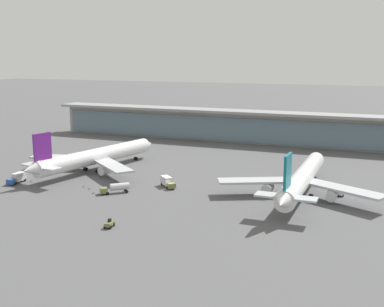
# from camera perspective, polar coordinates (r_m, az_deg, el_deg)

# --- Properties ---
(ground_plane) EXTENTS (1200.00, 1200.00, 0.00)m
(ground_plane) POSITION_cam_1_polar(r_m,az_deg,el_deg) (146.54, -2.79, -4.26)
(ground_plane) COLOR #515154
(airliner_left_stand) EXTENTS (46.53, 61.37, 16.46)m
(airliner_left_stand) POSITION_cam_1_polar(r_m,az_deg,el_deg) (171.56, -11.57, -0.38)
(airliner_left_stand) COLOR white
(airliner_left_stand) RESTS_ON ground
(airliner_centre_stand) EXTENTS (47.57, 61.68, 16.46)m
(airliner_centre_stand) POSITION_cam_1_polar(r_m,az_deg,el_deg) (141.45, 12.97, -2.94)
(airliner_centre_stand) COLOR white
(airliner_centre_stand) RESTS_ON ground
(service_truck_near_nose_white) EXTENTS (2.82, 3.32, 2.05)m
(service_truck_near_nose_white) POSITION_cam_1_polar(r_m,az_deg,el_deg) (145.62, 17.17, -4.51)
(service_truck_near_nose_white) COLOR silver
(service_truck_near_nose_white) RESTS_ON ground
(service_truck_under_wing_blue) EXTENTS (2.96, 7.48, 3.10)m
(service_truck_under_wing_blue) POSITION_cam_1_polar(r_m,az_deg,el_deg) (163.06, -20.11, -2.72)
(service_truck_under_wing_blue) COLOR #234C9E
(service_truck_under_wing_blue) RESTS_ON ground
(service_truck_mid_apron_olive) EXTENTS (2.11, 3.08, 2.05)m
(service_truck_mid_apron_olive) POSITION_cam_1_polar(r_m,az_deg,el_deg) (115.77, -9.83, -8.26)
(service_truck_mid_apron_olive) COLOR olive
(service_truck_mid_apron_olive) RESTS_ON ground
(service_truck_by_tail_olive) EXTENTS (7.90, 7.42, 2.95)m
(service_truck_by_tail_olive) POSITION_cam_1_polar(r_m,az_deg,el_deg) (143.45, -9.04, -4.02)
(service_truck_by_tail_olive) COLOR olive
(service_truck_by_tail_olive) RESTS_ON ground
(service_truck_on_taxiway_olive) EXTENTS (6.92, 6.64, 3.10)m
(service_truck_on_taxiway_olive) POSITION_cam_1_polar(r_m,az_deg,el_deg) (148.59, -2.95, -3.36)
(service_truck_on_taxiway_olive) COLOR olive
(service_truck_on_taxiway_olive) RESTS_ON ground
(terminal_building) EXTENTS (199.04, 12.80, 15.20)m
(terminal_building) POSITION_cam_1_polar(r_m,az_deg,el_deg) (226.17, 6.61, 3.27)
(terminal_building) COLOR #9E998E
(terminal_building) RESTS_ON ground
(safety_cone_alpha) EXTENTS (0.62, 0.62, 0.70)m
(safety_cone_alpha) POSITION_cam_1_polar(r_m,az_deg,el_deg) (152.36, -12.81, -3.80)
(safety_cone_alpha) COLOR orange
(safety_cone_alpha) RESTS_ON ground
(safety_cone_bravo) EXTENTS (0.62, 0.62, 0.70)m
(safety_cone_bravo) POSITION_cam_1_polar(r_m,az_deg,el_deg) (161.78, -19.82, -3.31)
(safety_cone_bravo) COLOR orange
(safety_cone_bravo) RESTS_ON ground
(safety_cone_charlie) EXTENTS (0.62, 0.62, 0.70)m
(safety_cone_charlie) POSITION_cam_1_polar(r_m,az_deg,el_deg) (149.60, -12.17, -4.05)
(safety_cone_charlie) COLOR orange
(safety_cone_charlie) RESTS_ON ground
(safety_cone_delta) EXTENTS (0.62, 0.62, 0.70)m
(safety_cone_delta) POSITION_cam_1_polar(r_m,az_deg,el_deg) (144.71, -11.69, -4.56)
(safety_cone_delta) COLOR orange
(safety_cone_delta) RESTS_ON ground
(safety_cone_echo) EXTENTS (0.62, 0.62, 0.70)m
(safety_cone_echo) POSITION_cam_1_polar(r_m,az_deg,el_deg) (163.20, -18.64, -3.11)
(safety_cone_echo) COLOR orange
(safety_cone_echo) RESTS_ON ground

